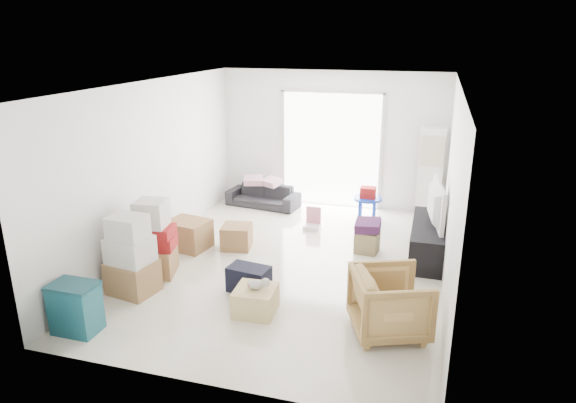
{
  "coord_description": "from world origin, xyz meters",
  "views": [
    {
      "loc": [
        1.96,
        -6.93,
        3.36
      ],
      "look_at": [
        -0.09,
        0.2,
        0.93
      ],
      "focal_mm": 32.0,
      "sensor_mm": 36.0,
      "label": 1
    }
  ],
  "objects_px": {
    "ac_tower": "(430,174)",
    "sofa": "(263,192)",
    "tv_console": "(427,240)",
    "wood_crate": "(255,301)",
    "armchair": "(390,300)",
    "ottoman": "(367,242)",
    "kids_table": "(368,197)",
    "television": "(429,219)",
    "storage_bins": "(76,308)"
  },
  "relations": [
    {
      "from": "television",
      "to": "ottoman",
      "type": "relative_size",
      "value": 3.22
    },
    {
      "from": "television",
      "to": "sofa",
      "type": "height_order",
      "value": "television"
    },
    {
      "from": "armchair",
      "to": "wood_crate",
      "type": "xyz_separation_m",
      "value": [
        -1.66,
        -0.0,
        -0.26
      ]
    },
    {
      "from": "ac_tower",
      "to": "sofa",
      "type": "bearing_deg",
      "value": -177.35
    },
    {
      "from": "tv_console",
      "to": "ottoman",
      "type": "distance_m",
      "value": 0.94
    },
    {
      "from": "storage_bins",
      "to": "kids_table",
      "type": "bearing_deg",
      "value": 59.69
    },
    {
      "from": "ottoman",
      "to": "wood_crate",
      "type": "distance_m",
      "value": 2.54
    },
    {
      "from": "kids_table",
      "to": "ottoman",
      "type": "bearing_deg",
      "value": -82.19
    },
    {
      "from": "television",
      "to": "armchair",
      "type": "height_order",
      "value": "armchair"
    },
    {
      "from": "ac_tower",
      "to": "television",
      "type": "height_order",
      "value": "ac_tower"
    },
    {
      "from": "kids_table",
      "to": "wood_crate",
      "type": "height_order",
      "value": "kids_table"
    },
    {
      "from": "armchair",
      "to": "television",
      "type": "bearing_deg",
      "value": -29.72
    },
    {
      "from": "storage_bins",
      "to": "sofa",
      "type": "bearing_deg",
      "value": 83.03
    },
    {
      "from": "tv_console",
      "to": "wood_crate",
      "type": "relative_size",
      "value": 3.27
    },
    {
      "from": "kids_table",
      "to": "television",
      "type": "bearing_deg",
      "value": -50.4
    },
    {
      "from": "tv_console",
      "to": "storage_bins",
      "type": "xyz_separation_m",
      "value": [
        -3.9,
        -3.38,
        0.04
      ]
    },
    {
      "from": "tv_console",
      "to": "television",
      "type": "relative_size",
      "value": 1.45
    },
    {
      "from": "tv_console",
      "to": "kids_table",
      "type": "xyz_separation_m",
      "value": [
        -1.13,
        1.36,
        0.2
      ]
    },
    {
      "from": "tv_console",
      "to": "wood_crate",
      "type": "height_order",
      "value": "tv_console"
    },
    {
      "from": "storage_bins",
      "to": "kids_table",
      "type": "height_order",
      "value": "kids_table"
    },
    {
      "from": "television",
      "to": "kids_table",
      "type": "distance_m",
      "value": 1.78
    },
    {
      "from": "ottoman",
      "to": "wood_crate",
      "type": "bearing_deg",
      "value": -115.4
    },
    {
      "from": "sofa",
      "to": "wood_crate",
      "type": "height_order",
      "value": "sofa"
    },
    {
      "from": "ottoman",
      "to": "wood_crate",
      "type": "xyz_separation_m",
      "value": [
        -1.09,
        -2.3,
        -0.01
      ]
    },
    {
      "from": "ac_tower",
      "to": "sofa",
      "type": "distance_m",
      "value": 3.29
    },
    {
      "from": "tv_console",
      "to": "ottoman",
      "type": "height_order",
      "value": "tv_console"
    },
    {
      "from": "ac_tower",
      "to": "tv_console",
      "type": "distance_m",
      "value": 1.89
    },
    {
      "from": "sofa",
      "to": "television",
      "type": "bearing_deg",
      "value": -18.72
    },
    {
      "from": "ac_tower",
      "to": "television",
      "type": "bearing_deg",
      "value": -88.4
    },
    {
      "from": "ac_tower",
      "to": "sofa",
      "type": "relative_size",
      "value": 1.19
    },
    {
      "from": "armchair",
      "to": "kids_table",
      "type": "height_order",
      "value": "armchair"
    },
    {
      "from": "tv_console",
      "to": "sofa",
      "type": "bearing_deg",
      "value": 153.43
    },
    {
      "from": "tv_console",
      "to": "armchair",
      "type": "bearing_deg",
      "value": -98.61
    },
    {
      "from": "ac_tower",
      "to": "wood_crate",
      "type": "relative_size",
      "value": 3.48
    },
    {
      "from": "television",
      "to": "kids_table",
      "type": "bearing_deg",
      "value": 31.97
    },
    {
      "from": "television",
      "to": "wood_crate",
      "type": "xyz_separation_m",
      "value": [
        -2.02,
        -2.39,
        -0.46
      ]
    },
    {
      "from": "wood_crate",
      "to": "armchair",
      "type": "bearing_deg",
      "value": 0.16
    },
    {
      "from": "storage_bins",
      "to": "wood_crate",
      "type": "distance_m",
      "value": 2.13
    },
    {
      "from": "sofa",
      "to": "wood_crate",
      "type": "bearing_deg",
      "value": -64.73
    },
    {
      "from": "storage_bins",
      "to": "ottoman",
      "type": "xyz_separation_m",
      "value": [
        2.97,
        3.28,
        -0.13
      ]
    },
    {
      "from": "ac_tower",
      "to": "tv_console",
      "type": "xyz_separation_m",
      "value": [
        0.05,
        -1.79,
        -0.6
      ]
    },
    {
      "from": "storage_bins",
      "to": "ottoman",
      "type": "distance_m",
      "value": 4.43
    },
    {
      "from": "ac_tower",
      "to": "ottoman",
      "type": "xyz_separation_m",
      "value": [
        -0.88,
        -1.89,
        -0.7
      ]
    },
    {
      "from": "kids_table",
      "to": "wood_crate",
      "type": "bearing_deg",
      "value": -103.36
    },
    {
      "from": "armchair",
      "to": "wood_crate",
      "type": "relative_size",
      "value": 1.7
    },
    {
      "from": "ac_tower",
      "to": "sofa",
      "type": "height_order",
      "value": "ac_tower"
    },
    {
      "from": "tv_console",
      "to": "television",
      "type": "height_order",
      "value": "television"
    },
    {
      "from": "armchair",
      "to": "wood_crate",
      "type": "bearing_deg",
      "value": 69.05
    },
    {
      "from": "ac_tower",
      "to": "kids_table",
      "type": "bearing_deg",
      "value": -158.33
    },
    {
      "from": "ac_tower",
      "to": "storage_bins",
      "type": "xyz_separation_m",
      "value": [
        -3.85,
        -5.17,
        -0.56
      ]
    }
  ]
}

